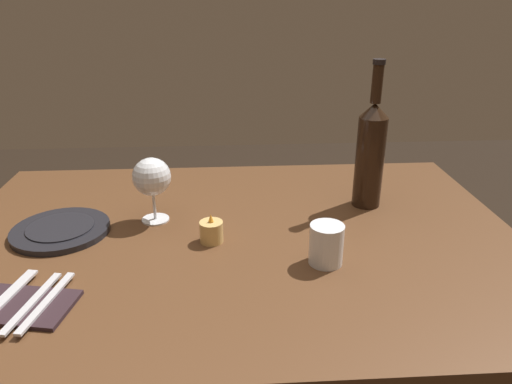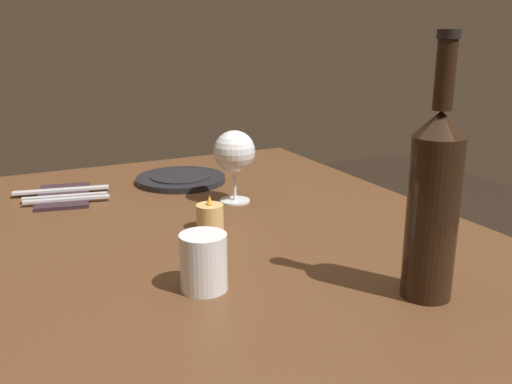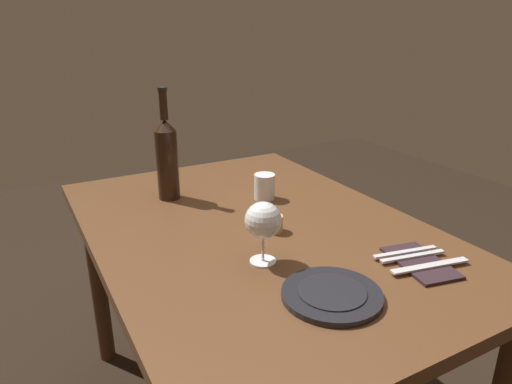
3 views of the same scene
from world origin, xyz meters
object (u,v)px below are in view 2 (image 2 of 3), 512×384
object	(u,v)px
dinner_plate	(181,179)
folded_napkin	(64,196)
wine_glass_left	(234,153)
fork_outer	(67,199)
table_knife	(61,190)
votive_candle	(210,218)
wine_bottle	(434,201)
fork_inner	(65,196)
water_tumbler	(204,264)

from	to	relation	value
dinner_plate	folded_napkin	bearing A→B (deg)	92.35
wine_glass_left	fork_outer	distance (m)	0.38
folded_napkin	table_knife	world-z (taller)	table_knife
dinner_plate	table_knife	world-z (taller)	dinner_plate
wine_glass_left	table_knife	xyz separation A→B (m)	(0.23, 0.33, -0.10)
votive_candle	table_knife	world-z (taller)	votive_candle
wine_bottle	table_knife	xyz separation A→B (m)	(0.76, 0.39, -0.13)
wine_glass_left	votive_candle	size ratio (longest dim) A/B	2.36
dinner_plate	fork_inner	size ratio (longest dim) A/B	1.22
water_tumbler	fork_inner	xyz separation A→B (m)	(0.54, 0.12, -0.03)
water_tumbler	fork_outer	size ratio (longest dim) A/B	0.47
water_tumbler	fork_inner	world-z (taller)	water_tumbler
water_tumbler	dinner_plate	size ratio (longest dim) A/B	0.39
table_knife	water_tumbler	bearing A→B (deg)	-169.14
folded_napkin	fork_outer	world-z (taller)	fork_outer
table_knife	fork_outer	bearing A→B (deg)	180.00
wine_glass_left	votive_candle	bearing A→B (deg)	140.47
fork_inner	fork_outer	xyz separation A→B (m)	(-0.02, 0.00, 0.00)
wine_glass_left	fork_inner	distance (m)	0.39
votive_candle	fork_inner	bearing A→B (deg)	35.19
votive_candle	water_tumbler	bearing A→B (deg)	156.13
votive_candle	folded_napkin	bearing A→B (deg)	33.13
wine_glass_left	votive_candle	distance (m)	0.20
wine_bottle	dinner_plate	xyz separation A→B (m)	(0.74, 0.11, -0.13)
votive_candle	dinner_plate	size ratio (longest dim) A/B	0.31
votive_candle	fork_outer	bearing A→B (deg)	37.49
votive_candle	fork_inner	world-z (taller)	votive_candle
fork_inner	table_knife	xyz separation A→B (m)	(0.05, 0.00, 0.00)
votive_candle	folded_napkin	distance (m)	0.40
water_tumbler	votive_candle	world-z (taller)	water_tumbler
wine_glass_left	folded_napkin	bearing A→B (deg)	59.43
water_tumbler	table_knife	size ratio (longest dim) A/B	0.41
wine_bottle	folded_napkin	size ratio (longest dim) A/B	1.77
wine_bottle	fork_inner	xyz separation A→B (m)	(0.70, 0.39, -0.13)
table_knife	folded_napkin	bearing A→B (deg)	180.00
water_tumbler	folded_napkin	size ratio (longest dim) A/B	0.41
wine_bottle	folded_napkin	distance (m)	0.84
water_tumbler	folded_napkin	world-z (taller)	water_tumbler
table_knife	wine_bottle	bearing A→B (deg)	-152.72
folded_napkin	fork_inner	world-z (taller)	fork_inner
folded_napkin	table_knife	distance (m)	0.03
votive_candle	table_knife	distance (m)	0.43
votive_candle	fork_outer	distance (m)	0.36
dinner_plate	fork_outer	xyz separation A→B (m)	(-0.06, 0.28, 0.00)
fork_outer	fork_inner	bearing A→B (deg)	0.00
fork_inner	table_knife	size ratio (longest dim) A/B	0.85
dinner_plate	fork_inner	distance (m)	0.28
folded_napkin	table_knife	xyz separation A→B (m)	(0.03, 0.00, 0.01)
votive_candle	wine_glass_left	bearing A→B (deg)	-39.53
folded_napkin	fork_inner	xyz separation A→B (m)	(-0.03, 0.00, 0.01)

